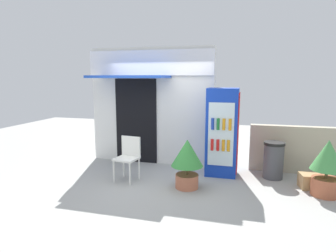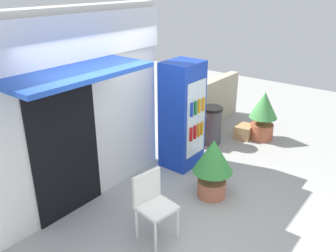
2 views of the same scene
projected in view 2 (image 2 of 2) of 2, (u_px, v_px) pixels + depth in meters
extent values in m
plane|color=#A3A39E|center=(173.00, 224.00, 4.96)|extent=(16.00, 16.00, 0.00)
cube|color=silver|center=(76.00, 111.00, 5.06)|extent=(3.10, 0.32, 2.86)
cube|color=white|center=(78.00, 38.00, 4.54)|extent=(3.10, 0.08, 0.60)
cube|color=#1E47B2|center=(77.00, 73.00, 4.18)|extent=(1.83, 0.85, 0.06)
cube|color=black|center=(66.00, 147.00, 4.84)|extent=(1.07, 0.03, 2.10)
cube|color=#1438B2|center=(182.00, 115.00, 6.23)|extent=(0.66, 0.57, 1.91)
cube|color=silver|center=(196.00, 119.00, 6.06)|extent=(0.53, 0.02, 1.34)
cube|color=red|center=(193.00, 110.00, 6.47)|extent=(0.02, 0.51, 1.72)
cylinder|color=red|center=(191.00, 134.00, 6.01)|extent=(0.06, 0.06, 0.24)
cylinder|color=red|center=(195.00, 132.00, 6.09)|extent=(0.06, 0.06, 0.24)
cylinder|color=orange|center=(198.00, 130.00, 6.18)|extent=(0.06, 0.06, 0.24)
cylinder|color=orange|center=(202.00, 128.00, 6.25)|extent=(0.06, 0.06, 0.24)
cylinder|color=#1938A5|center=(191.00, 110.00, 5.84)|extent=(0.06, 0.06, 0.24)
cylinder|color=#196B2D|center=(195.00, 108.00, 5.92)|extent=(0.06, 0.06, 0.24)
cylinder|color=orange|center=(199.00, 106.00, 6.00)|extent=(0.06, 0.06, 0.24)
cylinder|color=orange|center=(203.00, 104.00, 6.10)|extent=(0.06, 0.06, 0.24)
cylinder|color=white|center=(156.00, 237.00, 4.37)|extent=(0.04, 0.04, 0.45)
cylinder|color=white|center=(178.00, 224.00, 4.61)|extent=(0.04, 0.04, 0.45)
cylinder|color=white|center=(137.00, 223.00, 4.62)|extent=(0.04, 0.04, 0.45)
cylinder|color=white|center=(159.00, 211.00, 4.86)|extent=(0.04, 0.04, 0.45)
cube|color=white|center=(157.00, 208.00, 4.52)|extent=(0.50, 0.49, 0.04)
cube|color=white|center=(147.00, 186.00, 4.56)|extent=(0.44, 0.11, 0.42)
cylinder|color=#BC6B4C|center=(212.00, 188.00, 5.56)|extent=(0.45, 0.45, 0.27)
cylinder|color=brown|center=(212.00, 176.00, 5.48)|extent=(0.05, 0.05, 0.17)
cone|color=#388C3D|center=(213.00, 156.00, 5.34)|extent=(0.62, 0.62, 0.52)
cylinder|color=#AD5B3D|center=(261.00, 131.00, 7.55)|extent=(0.48, 0.48, 0.33)
cylinder|color=brown|center=(262.00, 121.00, 7.45)|extent=(0.05, 0.05, 0.16)
cone|color=#47994C|center=(264.00, 105.00, 7.32)|extent=(0.58, 0.58, 0.55)
cylinder|color=#47474C|center=(211.00, 127.00, 7.27)|extent=(0.41, 0.41, 0.73)
cylinder|color=black|center=(212.00, 109.00, 7.12)|extent=(0.43, 0.43, 0.06)
cube|color=#B7AD93|center=(208.00, 105.00, 8.04)|extent=(2.43, 0.21, 1.07)
cube|color=tan|center=(244.00, 131.00, 7.60)|extent=(0.44, 0.39, 0.28)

